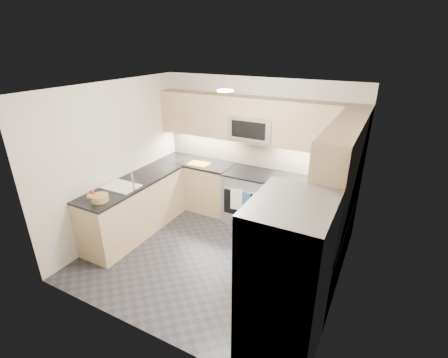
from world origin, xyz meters
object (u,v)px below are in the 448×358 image
Objects in this scene: gas_range at (248,196)px; refrigerator at (285,286)px; microwave at (253,127)px; fruit_basket at (100,198)px; cutting_board at (199,164)px; utensil_bowl at (349,186)px.

gas_range is 0.51× the size of refrigerator.
microwave reaches higher than gas_range.
refrigerator is at bearing -8.06° from fruit_basket.
refrigerator is 2.91m from fruit_basket.
fruit_basket reaches higher than gas_range.
refrigerator is at bearing -60.38° from microwave.
refrigerator reaches higher than cutting_board.
cutting_board is at bearing -167.58° from microwave.
fruit_basket is at bearing -103.33° from cutting_board.
microwave is at bearing 12.42° from cutting_board.
refrigerator is 2.43m from utensil_bowl.
utensil_bowl is at bearing 1.83° from cutting_board.
microwave is 1.79m from utensil_bowl.
refrigerator is (1.45, -2.43, 0.45)m from gas_range.
microwave reaches higher than utensil_bowl.
utensil_bowl is (1.65, -0.13, -0.68)m from microwave.
utensil_bowl is (1.65, -0.00, 0.56)m from gas_range.
fruit_basket is at bearing 171.94° from refrigerator.
refrigerator is at bearing -59.12° from gas_range.
cutting_board is at bearing -178.17° from utensil_bowl.
microwave is 3.07× the size of fruit_basket.
cutting_board is 1.98m from fruit_basket.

